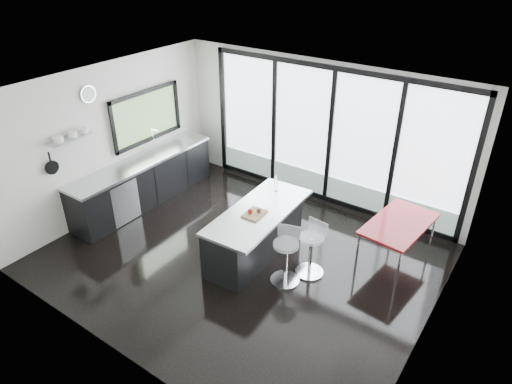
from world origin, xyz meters
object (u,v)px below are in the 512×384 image
Objects in this scene: island at (255,231)px; red_table at (396,241)px; bar_stool_near at (285,262)px; bar_stool_far at (310,255)px.

red_table is (1.99, 1.14, -0.07)m from island.
island is at bearing -150.22° from red_table.
bar_stool_near is 1.90m from red_table.
bar_stool_near is 0.53× the size of red_table.
island is 2.30m from red_table.
island reaches higher than red_table.
island reaches higher than bar_stool_near.
bar_stool_near is at bearing -128.87° from red_table.
bar_stool_near is (0.80, -0.34, -0.07)m from island.
bar_stool_far is at bearing 43.97° from bar_stool_near.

